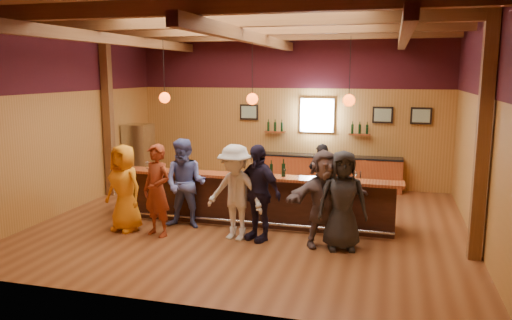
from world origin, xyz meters
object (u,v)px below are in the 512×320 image
(ice_bucket, at_px, (255,169))
(back_bar_cabinet, at_px, (329,172))
(stainless_fridge, at_px, (139,155))
(customer_dark, at_px, (343,200))
(customer_orange, at_px, (124,188))
(customer_redvest, at_px, (157,190))
(bottle_a, at_px, (271,169))
(customer_white, at_px, (235,192))
(customer_navy, at_px, (258,193))
(customer_denim, at_px, (185,184))
(bar_counter, at_px, (255,198))
(customer_brown, at_px, (324,198))
(bartender, at_px, (321,178))

(ice_bucket, bearing_deg, back_bar_cabinet, 73.93)
(stainless_fridge, height_order, customer_dark, customer_dark)
(customer_orange, xyz_separation_m, customer_dark, (4.45, 0.05, 0.02))
(customer_redvest, relative_size, bottle_a, 5.81)
(back_bar_cabinet, distance_m, stainless_fridge, 5.43)
(stainless_fridge, relative_size, customer_white, 0.95)
(stainless_fridge, relative_size, customer_navy, 0.95)
(customer_denim, bearing_deg, back_bar_cabinet, 58.15)
(bar_counter, distance_m, customer_orange, 2.79)
(back_bar_cabinet, xyz_separation_m, customer_brown, (0.48, -4.72, 0.44))
(customer_denim, relative_size, customer_navy, 1.00)
(customer_orange, distance_m, customer_redvest, 0.81)
(back_bar_cabinet, relative_size, customer_redvest, 2.15)
(customer_redvest, xyz_separation_m, bottle_a, (2.05, 1.23, 0.31))
(back_bar_cabinet, height_order, stainless_fridge, stainless_fridge)
(customer_white, bearing_deg, bar_counter, 100.81)
(customer_redvest, relative_size, customer_denim, 0.98)
(customer_orange, bearing_deg, customer_denim, 40.48)
(customer_orange, xyz_separation_m, bartender, (3.72, 2.49, -0.09))
(customer_navy, bearing_deg, bar_counter, 135.91)
(back_bar_cabinet, bearing_deg, customer_white, -104.43)
(stainless_fridge, xyz_separation_m, bartender, (5.40, -1.27, -0.09))
(customer_brown, bearing_deg, back_bar_cabinet, 59.67)
(customer_orange, bearing_deg, customer_brown, 18.63)
(bartender, distance_m, bottle_a, 1.70)
(bar_counter, relative_size, back_bar_cabinet, 1.57)
(customer_white, xyz_separation_m, customer_dark, (2.07, -0.01, -0.02))
(customer_denim, bearing_deg, stainless_fridge, 128.68)
(bar_counter, height_order, customer_redvest, customer_redvest)
(customer_orange, relative_size, customer_redvest, 0.97)
(customer_white, height_order, customer_navy, customer_navy)
(customer_white, xyz_separation_m, customer_navy, (0.43, 0.09, 0.01))
(back_bar_cabinet, bearing_deg, customer_navy, -99.74)
(customer_redvest, bearing_deg, bottle_a, 51.70)
(customer_white, height_order, ice_bucket, customer_white)
(ice_bucket, relative_size, bottle_a, 0.76)
(customer_denim, height_order, ice_bucket, customer_denim)
(customer_denim, height_order, customer_white, customer_denim)
(customer_denim, bearing_deg, customer_white, -22.13)
(customer_brown, bearing_deg, customer_orange, 146.09)
(back_bar_cabinet, bearing_deg, bar_counter, -108.34)
(bar_counter, relative_size, customer_white, 3.34)
(back_bar_cabinet, height_order, customer_denim, customer_denim)
(customer_denim, height_order, customer_navy, customer_navy)
(back_bar_cabinet, xyz_separation_m, customer_white, (-1.24, -4.82, 0.47))
(bar_counter, relative_size, customer_dark, 3.40)
(customer_orange, relative_size, bartender, 1.11)
(customer_white, distance_m, customer_brown, 1.72)
(customer_white, bearing_deg, back_bar_cabinet, 88.97)
(bottle_a, bearing_deg, customer_redvest, -148.94)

